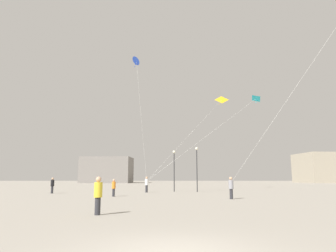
# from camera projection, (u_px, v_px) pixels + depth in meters

# --- Properties ---
(person_in_white) EXTENTS (0.40, 0.40, 1.86)m
(person_in_white) POSITION_uv_depth(u_px,v_px,m) (147.00, 184.00, 36.13)
(person_in_white) COLOR #2D2D33
(person_in_white) RESTS_ON ground_plane
(person_in_black) EXTENTS (0.38, 0.38, 1.73)m
(person_in_black) POSITION_uv_depth(u_px,v_px,m) (52.00, 185.00, 33.98)
(person_in_black) COLOR #2D2D33
(person_in_black) RESTS_ON ground_plane
(person_in_grey) EXTENTS (0.39, 0.39, 1.81)m
(person_in_grey) POSITION_uv_depth(u_px,v_px,m) (231.00, 187.00, 25.15)
(person_in_grey) COLOR #2D2D33
(person_in_grey) RESTS_ON ground_plane
(person_in_orange) EXTENTS (0.35, 0.35, 1.60)m
(person_in_orange) POSITION_uv_depth(u_px,v_px,m) (114.00, 187.00, 28.47)
(person_in_orange) COLOR #2D2D33
(person_in_orange) RESTS_ON ground_plane
(person_in_yellow) EXTENTS (0.39, 0.39, 1.80)m
(person_in_yellow) POSITION_uv_depth(u_px,v_px,m) (98.00, 194.00, 14.60)
(person_in_yellow) COLOR #2D2D33
(person_in_yellow) RESTS_ON ground_plane
(kite_amber_delta) EXTENTS (11.58, 8.64, 12.60)m
(kite_amber_delta) POSITION_uv_depth(u_px,v_px,m) (220.00, 101.00, 46.26)
(kite_amber_delta) COLOR yellow
(kite_cobalt_diamond) EXTENTS (1.89, 3.26, 14.54)m
(kite_cobalt_diamond) POSITION_uv_depth(u_px,v_px,m) (136.00, 62.00, 35.99)
(kite_cobalt_diamond) COLOR blue
(kite_cyan_delta) EXTENTS (14.96, 3.64, 11.21)m
(kite_cyan_delta) POSITION_uv_depth(u_px,v_px,m) (254.00, 100.00, 40.69)
(kite_cyan_delta) COLOR #1EB2C6
(building_left_hall) EXTENTS (15.92, 11.02, 8.08)m
(building_left_hall) POSITION_uv_depth(u_px,v_px,m) (107.00, 170.00, 97.30)
(building_left_hall) COLOR gray
(building_left_hall) RESTS_ON ground_plane
(building_centre_hall) EXTENTS (17.64, 15.67, 9.63)m
(building_centre_hall) POSITION_uv_depth(u_px,v_px,m) (326.00, 168.00, 101.32)
(building_centre_hall) COLOR #A39984
(building_centre_hall) RESTS_ON ground_plane
(lamppost_east) EXTENTS (0.36, 0.36, 5.48)m
(lamppost_east) POSITION_uv_depth(u_px,v_px,m) (197.00, 162.00, 37.75)
(lamppost_east) COLOR #2D2D30
(lamppost_east) RESTS_ON ground_plane
(lamppost_west) EXTENTS (0.36, 0.36, 5.14)m
(lamppost_west) POSITION_uv_depth(u_px,v_px,m) (174.00, 164.00, 38.52)
(lamppost_west) COLOR #2D2D30
(lamppost_west) RESTS_ON ground_plane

